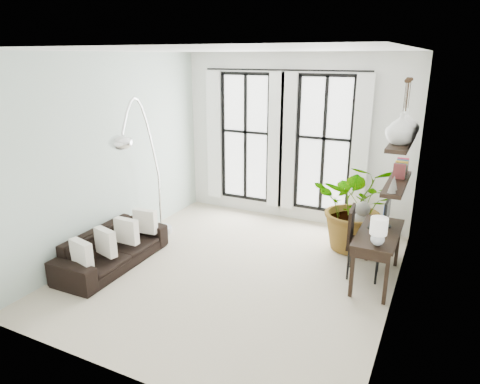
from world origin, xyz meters
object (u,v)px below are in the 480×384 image
Objects in this scene: desk at (378,236)px; buddha at (360,231)px; plant at (357,206)px; arc_lamp at (139,134)px; sofa at (113,248)px; desk_chair at (359,238)px.

buddha is (-0.39, 0.90, -0.34)m from desk.
desk is at bearing -64.13° from plant.
arc_lamp is 2.83× the size of buddha.
sofa is 0.76× the size of arc_lamp.
plant reaches higher than buddha.
arc_lamp is (-3.15, -1.54, 1.19)m from plant.
arc_lamp is 3.89m from buddha.
arc_lamp is (-3.37, -0.64, 1.37)m from desk_chair.
desk_chair is (0.22, -0.90, -0.18)m from plant.
desk is at bearing -66.81° from buddha.
arc_lamp reaches higher than desk.
sofa is at bearing -161.83° from desk.
desk is at bearing -28.95° from desk_chair.
plant is 3.70m from arc_lamp.
buddha is (3.26, 1.42, -1.59)m from arc_lamp.
desk_chair reaches higher than buddha.
desk reaches higher than sofa.
buddha is at bearing -47.79° from plant.
plant is 1.48× the size of desk_chair.
buddha is (-0.11, 0.78, -0.22)m from desk_chair.
buddha is (0.11, -0.12, -0.39)m from plant.
sofa is 3.98m from plant.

